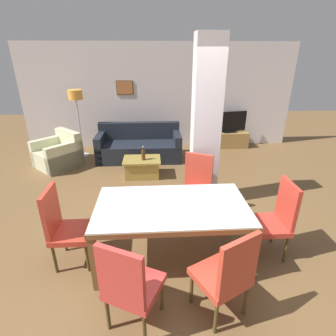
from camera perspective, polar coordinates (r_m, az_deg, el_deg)
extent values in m
plane|color=brown|center=(3.59, 0.77, -18.54)|extent=(18.00, 18.00, 0.00)
cube|color=silver|center=(7.25, -1.90, 15.21)|extent=(7.20, 0.06, 2.70)
cube|color=brown|center=(7.21, -9.41, 16.87)|extent=(0.44, 0.02, 0.36)
cube|color=#B26633|center=(7.20, -9.42, 16.86)|extent=(0.40, 0.01, 0.32)
cube|color=silver|center=(4.23, 8.20, 8.85)|extent=(0.43, 0.35, 2.70)
cube|color=brown|center=(2.76, 1.61, -13.95)|extent=(1.82, 0.06, 0.06)
cube|color=brown|center=(3.56, 0.26, -4.54)|extent=(1.82, 0.06, 0.06)
cube|color=brown|center=(3.21, -15.22, -8.86)|extent=(0.06, 0.90, 0.06)
cube|color=brown|center=(3.33, 16.30, -7.81)|extent=(0.06, 0.90, 0.06)
cube|color=silver|center=(3.13, 0.84, -8.09)|extent=(1.80, 1.00, 0.01)
cube|color=brown|center=(3.08, -15.68, -19.45)|extent=(0.08, 0.08, 0.70)
cube|color=brown|center=(3.20, 17.87, -17.93)|extent=(0.08, 0.08, 0.70)
cube|color=brown|center=(3.79, -13.04, -10.02)|extent=(0.08, 0.08, 0.70)
cube|color=brown|center=(3.88, 13.22, -9.14)|extent=(0.08, 0.08, 0.70)
cube|color=#BA3D2C|center=(4.08, 5.69, -5.60)|extent=(0.61, 0.61, 0.07)
cube|color=#BA3D2C|center=(4.12, 6.69, -0.52)|extent=(0.42, 0.23, 0.55)
cylinder|color=#473A1B|center=(4.00, 7.40, -10.22)|extent=(0.04, 0.04, 0.39)
cylinder|color=#473A1B|center=(4.09, 2.20, -9.18)|extent=(0.04, 0.04, 0.39)
cylinder|color=#473A1B|center=(4.31, 8.74, -7.58)|extent=(0.04, 0.04, 0.39)
cylinder|color=#473A1B|center=(4.40, 3.91, -6.68)|extent=(0.04, 0.04, 0.39)
cube|color=#C33E2B|center=(2.80, 11.21, -22.16)|extent=(0.62, 0.62, 0.07)
cube|color=#C33E2B|center=(2.48, 15.12, -19.78)|extent=(0.41, 0.25, 0.55)
cylinder|color=#473A1B|center=(2.97, 5.15, -24.66)|extent=(0.04, 0.04, 0.39)
cylinder|color=#473A1B|center=(3.15, 11.18, -21.65)|extent=(0.04, 0.04, 0.39)
cylinder|color=#473A1B|center=(2.79, 10.38, -29.40)|extent=(0.04, 0.04, 0.39)
cylinder|color=#473A1B|center=(2.98, 16.53, -25.71)|extent=(0.04, 0.04, 0.39)
cube|color=#BD3829|center=(3.46, -20.05, -13.03)|extent=(0.46, 0.46, 0.07)
cube|color=#BD3829|center=(3.36, -24.17, -8.56)|extent=(0.05, 0.44, 0.55)
cylinder|color=#473A1B|center=(3.69, -15.85, -14.28)|extent=(0.04, 0.04, 0.39)
cylinder|color=#473A1B|center=(3.41, -17.13, -18.17)|extent=(0.04, 0.04, 0.39)
cylinder|color=#473A1B|center=(3.80, -21.63, -14.04)|extent=(0.04, 0.04, 0.39)
cylinder|color=#473A1B|center=(3.52, -23.44, -17.75)|extent=(0.04, 0.04, 0.39)
cube|color=red|center=(3.61, 20.81, -11.52)|extent=(0.46, 0.46, 0.07)
cube|color=red|center=(3.53, 24.59, -6.99)|extent=(0.05, 0.44, 0.55)
cylinder|color=#473A1B|center=(3.54, 18.54, -16.66)|extent=(0.04, 0.04, 0.39)
cylinder|color=#473A1B|center=(3.81, 16.49, -13.06)|extent=(0.04, 0.04, 0.39)
cylinder|color=#473A1B|center=(3.69, 24.25, -15.81)|extent=(0.04, 0.04, 0.39)
cylinder|color=#473A1B|center=(3.95, 21.81, -12.46)|extent=(0.04, 0.04, 0.39)
cube|color=#C13631|center=(2.69, -7.29, -24.18)|extent=(0.61, 0.61, 0.07)
cube|color=#C13631|center=(2.35, -10.32, -22.36)|extent=(0.42, 0.23, 0.55)
cylinder|color=#473A1B|center=(3.04, -8.58, -23.57)|extent=(0.04, 0.04, 0.39)
cylinder|color=#473A1B|center=(2.91, -1.39, -25.88)|extent=(0.04, 0.04, 0.39)
cylinder|color=#473A1B|center=(2.84, -12.95, -28.52)|extent=(0.04, 0.04, 0.39)
cylinder|color=#473A1B|center=(2.71, -5.15, -31.47)|extent=(0.04, 0.04, 0.39)
cube|color=#1C212B|center=(6.51, -6.22, 3.72)|extent=(2.01, 0.88, 0.42)
cube|color=#1C212B|center=(6.72, -6.27, 8.13)|extent=(2.01, 0.18, 0.42)
cube|color=#1C212B|center=(6.49, 1.96, 4.88)|extent=(0.16, 0.88, 0.65)
cube|color=#1C212B|center=(6.58, -14.37, 4.41)|extent=(0.16, 0.88, 0.65)
cube|color=beige|center=(6.56, -22.86, 2.00)|extent=(1.20, 1.20, 0.40)
cube|color=beige|center=(6.58, -20.85, 6.03)|extent=(0.73, 0.72, 0.39)
cube|color=beige|center=(6.23, -21.49, 2.16)|extent=(0.69, 0.71, 0.61)
cube|color=beige|center=(6.83, -24.39, 3.51)|extent=(0.69, 0.71, 0.61)
cube|color=olive|center=(5.50, -5.72, 1.78)|extent=(0.77, 0.55, 0.04)
cube|color=olive|center=(5.58, -5.64, -0.10)|extent=(0.69, 0.47, 0.35)
cylinder|color=#4C2D14|center=(5.42, -5.39, 2.81)|extent=(0.08, 0.08, 0.20)
cylinder|color=#4C2D14|center=(5.37, -5.44, 4.18)|extent=(0.03, 0.03, 0.07)
cylinder|color=#B7B7BC|center=(5.35, -5.46, 4.62)|extent=(0.04, 0.04, 0.01)
cube|color=olive|center=(7.54, 13.09, 6.06)|extent=(1.01, 0.40, 0.43)
cube|color=black|center=(7.48, 13.25, 7.72)|extent=(0.39, 0.26, 0.03)
cube|color=black|center=(7.41, 13.45, 9.83)|extent=(0.90, 0.22, 0.54)
cylinder|color=#B7B7BC|center=(7.12, -17.91, 2.74)|extent=(0.30, 0.30, 0.02)
cylinder|color=#B7B7BC|center=(6.91, -18.64, 8.23)|extent=(0.04, 0.04, 1.40)
cylinder|color=#F29E38|center=(6.76, -19.55, 14.83)|extent=(0.33, 0.33, 0.22)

